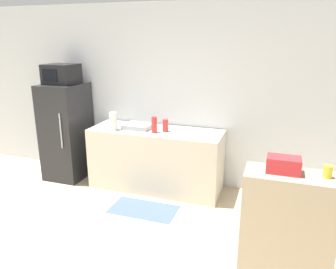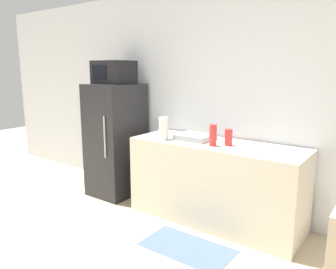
# 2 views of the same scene
# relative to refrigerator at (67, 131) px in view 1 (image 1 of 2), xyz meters

# --- Properties ---
(wall_back) EXTENTS (8.00, 0.06, 2.60)m
(wall_back) POSITION_rel_refrigerator_xyz_m (1.16, 0.41, 0.57)
(wall_back) COLOR silver
(wall_back) RESTS_ON ground_plane
(refrigerator) EXTENTS (0.57, 0.69, 1.46)m
(refrigerator) POSITION_rel_refrigerator_xyz_m (0.00, 0.00, 0.00)
(refrigerator) COLOR #232326
(refrigerator) RESTS_ON ground_plane
(microwave) EXTENTS (0.44, 0.42, 0.29)m
(microwave) POSITION_rel_refrigerator_xyz_m (-0.00, -0.00, 0.88)
(microwave) COLOR black
(microwave) RESTS_ON refrigerator
(counter) EXTENTS (1.87, 0.66, 0.88)m
(counter) POSITION_rel_refrigerator_xyz_m (1.46, 0.03, -0.29)
(counter) COLOR beige
(counter) RESTS_ON ground_plane
(sink_basin) EXTENTS (0.38, 0.33, 0.06)m
(sink_basin) POSITION_rel_refrigerator_xyz_m (1.19, 0.05, 0.17)
(sink_basin) COLOR #9EA3A8
(sink_basin) RESTS_ON counter
(bottle_tall) EXTENTS (0.08, 0.08, 0.22)m
(bottle_tall) POSITION_rel_refrigerator_xyz_m (1.49, -0.10, 0.26)
(bottle_tall) COLOR red
(bottle_tall) RESTS_ON counter
(bottle_short) EXTENTS (0.08, 0.08, 0.17)m
(bottle_short) POSITION_rel_refrigerator_xyz_m (1.61, 0.01, 0.23)
(bottle_short) COLOR red
(bottle_short) RESTS_ON counter
(shelf_cabinet) EXTENTS (0.79, 0.37, 1.01)m
(shelf_cabinet) POSITION_rel_refrigerator_xyz_m (3.22, -1.31, -0.23)
(shelf_cabinet) COLOR tan
(shelf_cabinet) RESTS_ON ground_plane
(basket) EXTENTS (0.28, 0.18, 0.14)m
(basket) POSITION_rel_refrigerator_xyz_m (3.14, -1.30, 0.35)
(basket) COLOR red
(basket) RESTS_ON shelf_cabinet
(jar) EXTENTS (0.07, 0.07, 0.11)m
(jar) POSITION_rel_refrigerator_xyz_m (3.49, -1.30, 0.33)
(jar) COLOR yellow
(jar) RESTS_ON shelf_cabinet
(paper_towel_roll) EXTENTS (0.10, 0.10, 0.25)m
(paper_towel_roll) POSITION_rel_refrigerator_xyz_m (0.90, -0.15, 0.27)
(paper_towel_roll) COLOR white
(paper_towel_roll) RESTS_ON counter
(kitchen_rug) EXTENTS (0.86, 0.47, 0.01)m
(kitchen_rug) POSITION_rel_refrigerator_xyz_m (1.54, -0.64, -0.73)
(kitchen_rug) COLOR slate
(kitchen_rug) RESTS_ON ground_plane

